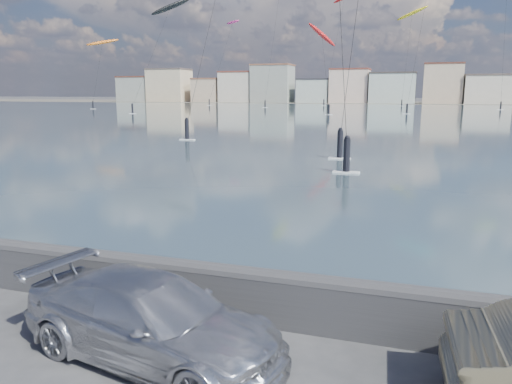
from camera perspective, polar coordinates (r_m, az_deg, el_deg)
bay_water at (r=97.14m, az=15.81°, el=8.50°), size 500.00×177.00×0.00m
far_shore_strip at (r=205.54m, az=17.17°, el=9.74°), size 500.00×60.00×0.00m
seawall at (r=9.82m, az=-8.06°, el=-10.38°), size 400.00×0.36×1.08m
far_buildings at (r=191.49m, az=17.59°, el=11.43°), size 240.79×13.26×14.60m
car_silver at (r=8.32m, az=-11.80°, el=-14.04°), size 4.87×2.77×1.33m
kitesurfer_4 at (r=100.92m, az=7.57°, el=17.25°), size 6.43×10.43×17.56m
kitesurfer_6 at (r=169.00m, az=-2.71°, el=18.68°), size 8.12×16.20×26.84m
kitesurfer_8 at (r=114.78m, az=-9.78°, el=20.01°), size 8.57×19.61×24.40m
kitesurfer_11 at (r=166.25m, az=17.41°, el=18.83°), size 10.04×12.54×29.74m
kitesurfer_18 at (r=137.10m, az=-17.16°, el=15.91°), size 8.18×10.37×17.73m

